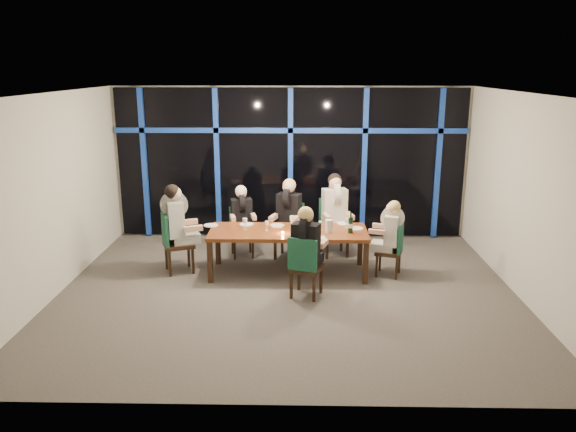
{
  "coord_description": "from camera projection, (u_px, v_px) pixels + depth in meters",
  "views": [
    {
      "loc": [
        0.19,
        -8.06,
        3.38
      ],
      "look_at": [
        0.0,
        0.6,
        1.05
      ],
      "focal_mm": 35.0,
      "sensor_mm": 36.0,
      "label": 1
    }
  ],
  "objects": [
    {
      "name": "chair_near_mid",
      "position": [
        305.0,
        264.0,
        8.3
      ],
      "size": [
        0.56,
        0.56,
        0.96
      ],
      "rotation": [
        0.0,
        0.0,
        2.81
      ],
      "color": "black",
      "rests_on": "ground"
    },
    {
      "name": "tea_light",
      "position": [
        283.0,
        233.0,
        9.07
      ],
      "size": [
        0.05,
        0.05,
        0.03
      ],
      "primitive_type": "cylinder",
      "color": "#FFA64C",
      "rests_on": "dining_table"
    },
    {
      "name": "plate_far_left",
      "position": [
        246.0,
        224.0,
        9.57
      ],
      "size": [
        0.24,
        0.24,
        0.01
      ],
      "primitive_type": "cylinder",
      "color": "white",
      "rests_on": "dining_table"
    },
    {
      "name": "chair_far_mid",
      "position": [
        290.0,
        227.0,
        10.15
      ],
      "size": [
        0.58,
        0.58,
        0.99
      ],
      "rotation": [
        0.0,
        0.0,
        -0.32
      ],
      "color": "black",
      "rests_on": "ground"
    },
    {
      "name": "window_wall",
      "position": [
        291.0,
        161.0,
        11.09
      ],
      "size": [
        6.86,
        0.43,
        2.94
      ],
      "color": "black",
      "rests_on": "ground"
    },
    {
      "name": "wine_bottle",
      "position": [
        351.0,
        225.0,
        9.07
      ],
      "size": [
        0.08,
        0.08,
        0.34
      ],
      "rotation": [
        0.0,
        0.0,
        0.03
      ],
      "color": "black",
      "rests_on": "dining_table"
    },
    {
      "name": "water_pitcher",
      "position": [
        329.0,
        226.0,
        9.1
      ],
      "size": [
        0.13,
        0.12,
        0.21
      ],
      "rotation": [
        0.0,
        0.0,
        0.17
      ],
      "color": "silver",
      "rests_on": "dining_table"
    },
    {
      "name": "plate_end_right",
      "position": [
        356.0,
        228.0,
        9.33
      ],
      "size": [
        0.24,
        0.24,
        0.01
      ],
      "primitive_type": "cylinder",
      "color": "white",
      "rests_on": "dining_table"
    },
    {
      "name": "diner_end_right",
      "position": [
        390.0,
        227.0,
        9.14
      ],
      "size": [
        0.59,
        0.52,
        0.85
      ],
      "rotation": [
        0.0,
        0.0,
        4.4
      ],
      "color": "beige",
      "rests_on": "ground"
    },
    {
      "name": "wine_glass_e",
      "position": [
        347.0,
        221.0,
        9.36
      ],
      "size": [
        0.06,
        0.06,
        0.16
      ],
      "color": "silver",
      "rests_on": "dining_table"
    },
    {
      "name": "plate_near_mid",
      "position": [
        318.0,
        238.0,
        8.83
      ],
      "size": [
        0.24,
        0.24,
        0.01
      ],
      "primitive_type": "cylinder",
      "color": "white",
      "rests_on": "dining_table"
    },
    {
      "name": "diner_end_left",
      "position": [
        177.0,
        215.0,
        9.27
      ],
      "size": [
        0.71,
        0.63,
        1.0
      ],
      "rotation": [
        0.0,
        0.0,
        1.95
      ],
      "color": "black",
      "rests_on": "ground"
    },
    {
      "name": "diner_far_left",
      "position": [
        242.0,
        211.0,
        10.07
      ],
      "size": [
        0.5,
        0.6,
        0.87
      ],
      "rotation": [
        0.0,
        0.0,
        0.23
      ],
      "color": "black",
      "rests_on": "ground"
    },
    {
      "name": "wine_glass_d",
      "position": [
        245.0,
        221.0,
        9.26
      ],
      "size": [
        0.07,
        0.07,
        0.19
      ],
      "color": "silver",
      "rests_on": "dining_table"
    },
    {
      "name": "chair_end_right",
      "position": [
        394.0,
        248.0,
        9.2
      ],
      "size": [
        0.51,
        0.51,
        0.87
      ],
      "rotation": [
        0.0,
        0.0,
        4.4
      ],
      "color": "black",
      "rests_on": "ground"
    },
    {
      "name": "plate_end_left",
      "position": [
        213.0,
        225.0,
        9.51
      ],
      "size": [
        0.24,
        0.24,
        0.01
      ],
      "primitive_type": "cylinder",
      "color": "white",
      "rests_on": "dining_table"
    },
    {
      "name": "chair_far_left",
      "position": [
        242.0,
        229.0,
        10.24
      ],
      "size": [
        0.5,
        0.5,
        0.89
      ],
      "rotation": [
        0.0,
        0.0,
        0.23
      ],
      "color": "black",
      "rests_on": "ground"
    },
    {
      "name": "wine_glass_a",
      "position": [
        267.0,
        224.0,
        9.22
      ],
      "size": [
        0.06,
        0.06,
        0.16
      ],
      "color": "silver",
      "rests_on": "dining_table"
    },
    {
      "name": "chair_end_left",
      "position": [
        173.0,
        240.0,
        9.34
      ],
      "size": [
        0.62,
        0.62,
        1.03
      ],
      "rotation": [
        0.0,
        0.0,
        1.95
      ],
      "color": "black",
      "rests_on": "ground"
    },
    {
      "name": "room",
      "position": [
        287.0,
        162.0,
        8.14
      ],
      "size": [
        7.04,
        7.0,
        3.02
      ],
      "color": "#5A5450",
      "rests_on": "ground"
    },
    {
      "name": "chair_far_right",
      "position": [
        333.0,
        224.0,
        10.28
      ],
      "size": [
        0.57,
        0.57,
        1.03
      ],
      "rotation": [
        0.0,
        0.0,
        0.22
      ],
      "color": "black",
      "rests_on": "ground"
    },
    {
      "name": "diner_near_mid",
      "position": [
        307.0,
        238.0,
        8.27
      ],
      "size": [
        0.57,
        0.65,
        0.93
      ],
      "rotation": [
        0.0,
        0.0,
        2.81
      ],
      "color": "black",
      "rests_on": "ground"
    },
    {
      "name": "dining_table",
      "position": [
        288.0,
        234.0,
        9.26
      ],
      "size": [
        2.6,
        1.0,
        0.75
      ],
      "color": "brown",
      "rests_on": "ground"
    },
    {
      "name": "diner_far_right",
      "position": [
        335.0,
        203.0,
        10.09
      ],
      "size": [
        0.58,
        0.69,
        1.01
      ],
      "rotation": [
        0.0,
        0.0,
        0.22
      ],
      "color": "beige",
      "rests_on": "ground"
    },
    {
      "name": "wine_glass_b",
      "position": [
        292.0,
        219.0,
        9.41
      ],
      "size": [
        0.08,
        0.08,
        0.19
      ],
      "color": "silver",
      "rests_on": "dining_table"
    },
    {
      "name": "plate_far_right",
      "position": [
        344.0,
        224.0,
        9.62
      ],
      "size": [
        0.24,
        0.24,
        0.01
      ],
      "primitive_type": "cylinder",
      "color": "white",
      "rests_on": "dining_table"
    },
    {
      "name": "diner_far_mid",
      "position": [
        288.0,
        207.0,
        9.97
      ],
      "size": [
        0.59,
        0.67,
        0.96
      ],
      "rotation": [
        0.0,
        0.0,
        -0.32
      ],
      "color": "black",
      "rests_on": "ground"
    },
    {
      "name": "wine_glass_c",
      "position": [
        321.0,
        224.0,
        9.22
      ],
      "size": [
        0.06,
        0.06,
        0.16
      ],
      "color": "silver",
      "rests_on": "dining_table"
    },
    {
      "name": "plate_far_mid",
      "position": [
        277.0,
        225.0,
        9.51
      ],
      "size": [
        0.24,
        0.24,
        0.01
      ],
      "primitive_type": "cylinder",
      "color": "white",
      "rests_on": "dining_table"
    }
  ]
}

